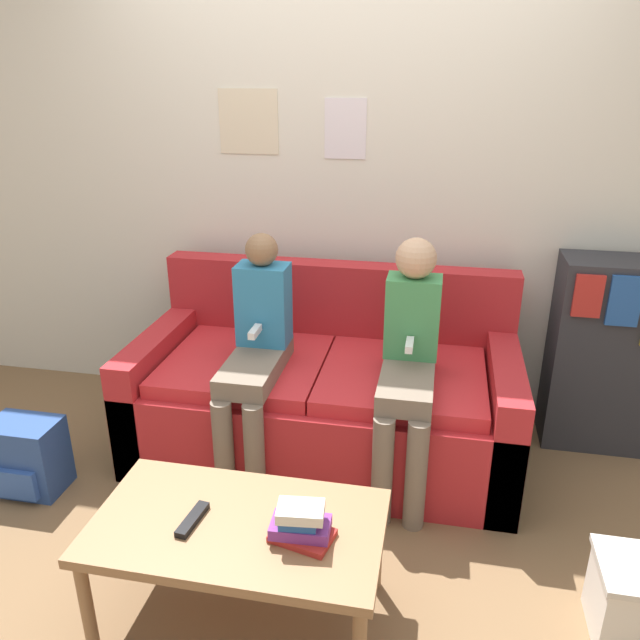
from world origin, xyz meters
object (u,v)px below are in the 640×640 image
bookshelf (605,354)px  backpack (28,457)px  person_left (256,349)px  person_right (409,357)px  tv_remote (192,519)px  couch (325,396)px  coffee_table (238,533)px

bookshelf → backpack: size_ratio=2.83×
person_left → bookshelf: size_ratio=1.15×
person_right → tv_remote: 1.15m
person_left → tv_remote: bearing=-86.9°
person_right → bookshelf: bearing=30.3°
couch → person_left: 0.49m
coffee_table → tv_remote: (-0.15, -0.03, 0.06)m
person_left → person_right: size_ratio=0.99×
coffee_table → person_left: size_ratio=0.86×
tv_remote → bookshelf: bookshelf is taller
person_left → backpack: (-0.99, -0.39, -0.46)m
coffee_table → backpack: bearing=156.8°
person_right → person_left: bearing=-179.5°
couch → coffee_table: (-0.09, -1.11, 0.07)m
couch → coffee_table: couch is taller
bookshelf → backpack: 2.81m
tv_remote → backpack: size_ratio=0.50×
couch → coffee_table: 1.12m
person_left → person_right: person_right is taller
couch → person_right: bearing=-27.0°
couch → tv_remote: 1.17m
backpack → coffee_table: bearing=-23.2°
person_left → person_right: bearing=0.5°
couch → bookshelf: 1.41m
coffee_table → tv_remote: tv_remote is taller
person_right → coffee_table: bearing=-118.8°
person_left → backpack: bearing=-158.4°
couch → person_left: bearing=-142.8°
couch → person_left: (-0.28, -0.22, 0.33)m
person_right → backpack: size_ratio=3.30×
backpack → couch: bearing=25.5°
coffee_table → tv_remote: size_ratio=5.62×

